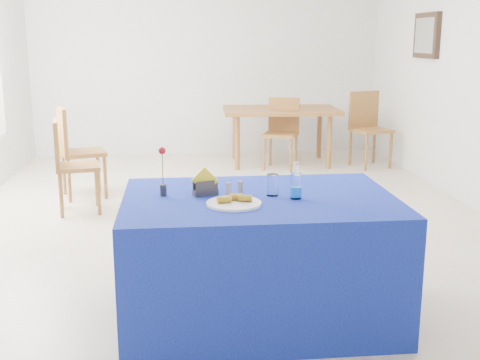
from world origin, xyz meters
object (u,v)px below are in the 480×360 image
object	(u,v)px
chair_win_a	(69,160)
chair_win_b	(74,146)
blue_table	(259,257)
chair_bg_right	(368,123)
plate	(234,203)
chair_bg_left	(282,128)
water_bottle	(296,187)
oak_table	(281,114)

from	to	relation	value
chair_win_a	chair_win_b	world-z (taller)	chair_win_b
blue_table	chair_bg_right	size ratio (longest dim) A/B	1.62
plate	chair_win_a	world-z (taller)	chair_win_a
plate	chair_win_b	world-z (taller)	chair_win_b
blue_table	chair_bg_left	xyz separation A→B (m)	(0.89, 4.30, 0.15)
chair_bg_left	chair_win_b	distance (m)	2.77
blue_table	chair_win_b	xyz separation A→B (m)	(-1.56, 3.01, 0.18)
chair_bg_left	chair_bg_right	distance (m)	1.15
blue_table	water_bottle	distance (m)	0.50
water_bottle	chair_bg_right	world-z (taller)	chair_bg_right
plate	water_bottle	world-z (taller)	water_bottle
water_bottle	oak_table	bearing A→B (deg)	81.32
chair_bg_right	chair_win_b	distance (m)	3.83
plate	chair_win_a	bearing A→B (deg)	117.59
chair_bg_left	chair_bg_right	world-z (taller)	chair_bg_right
chair_bg_right	chair_win_a	distance (m)	4.03
chair_win_a	chair_bg_left	bearing A→B (deg)	-62.69
oak_table	chair_bg_right	xyz separation A→B (m)	(1.13, -0.24, -0.11)
chair_bg_right	chair_win_b	xyz separation A→B (m)	(-3.61, -1.30, -0.01)
plate	chair_bg_left	world-z (taller)	chair_bg_left
chair_bg_left	chair_bg_right	bearing A→B (deg)	22.31
blue_table	chair_win_a	world-z (taller)	chair_win_a
water_bottle	oak_table	size ratio (longest dim) A/B	0.14
plate	oak_table	distance (m)	4.84
water_bottle	chair_bg_left	size ratio (longest dim) A/B	0.23
chair_win_b	chair_win_a	bearing A→B (deg)	165.67
plate	water_bottle	distance (m)	0.39
plate	blue_table	xyz separation A→B (m)	(0.17, 0.16, -0.39)
plate	chair_bg_right	bearing A→B (deg)	63.76
blue_table	chair_bg_left	bearing A→B (deg)	78.33
plate	oak_table	bearing A→B (deg)	77.16
chair_bg_left	plate	bearing A→B (deg)	-81.43
plate	chair_bg_left	bearing A→B (deg)	76.71
plate	chair_bg_right	xyz separation A→B (m)	(2.21, 4.48, -0.20)
oak_table	chair_win_a	bearing A→B (deg)	-139.02
chair_bg_left	chair_win_a	world-z (taller)	chair_bg_left
plate	chair_bg_left	distance (m)	4.60
chair_win_a	blue_table	bearing A→B (deg)	-158.32
oak_table	chair_bg_left	xyz separation A→B (m)	(-0.02, -0.25, -0.15)
water_bottle	plate	bearing A→B (deg)	-164.77
blue_table	chair_bg_left	size ratio (longest dim) A/B	1.75
water_bottle	chair_bg_left	distance (m)	4.43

